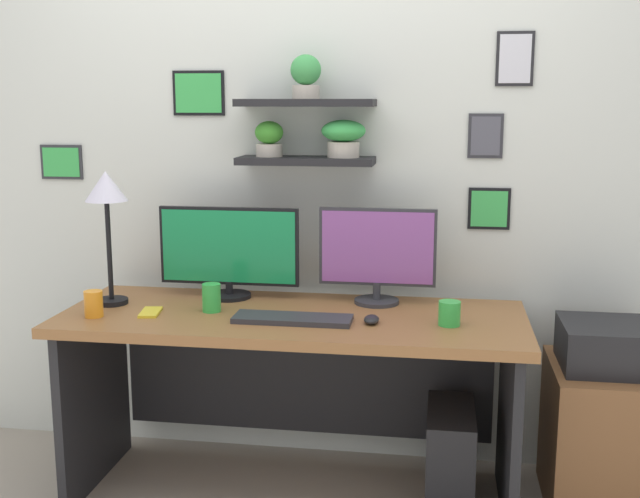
# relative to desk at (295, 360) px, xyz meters

# --- Properties ---
(ground_plane) EXTENTS (8.00, 8.00, 0.00)m
(ground_plane) POSITION_rel_desk_xyz_m (0.00, -0.06, -0.55)
(ground_plane) COLOR gray
(back_wall_assembly) EXTENTS (4.40, 0.24, 2.70)m
(back_wall_assembly) POSITION_rel_desk_xyz_m (0.00, 0.38, 0.81)
(back_wall_assembly) COLOR silver
(back_wall_assembly) RESTS_ON ground
(desk) EXTENTS (1.78, 0.68, 0.75)m
(desk) POSITION_rel_desk_xyz_m (0.00, 0.00, 0.00)
(desk) COLOR brown
(desk) RESTS_ON ground
(monitor_left) EXTENTS (0.58, 0.18, 0.38)m
(monitor_left) POSITION_rel_desk_xyz_m (-0.31, 0.16, 0.40)
(monitor_left) COLOR black
(monitor_left) RESTS_ON desk
(monitor_right) EXTENTS (0.47, 0.18, 0.39)m
(monitor_right) POSITION_rel_desk_xyz_m (0.31, 0.16, 0.41)
(monitor_right) COLOR #2D2D33
(monitor_right) RESTS_ON desk
(keyboard) EXTENTS (0.44, 0.14, 0.02)m
(keyboard) POSITION_rel_desk_xyz_m (0.02, -0.16, 0.21)
(keyboard) COLOR #2D2D33
(keyboard) RESTS_ON desk
(computer_mouse) EXTENTS (0.06, 0.09, 0.03)m
(computer_mouse) POSITION_rel_desk_xyz_m (0.31, -0.14, 0.22)
(computer_mouse) COLOR black
(computer_mouse) RESTS_ON desk
(desk_lamp) EXTENTS (0.17, 0.17, 0.54)m
(desk_lamp) POSITION_rel_desk_xyz_m (-0.75, -0.02, 0.63)
(desk_lamp) COLOR black
(desk_lamp) RESTS_ON desk
(cell_phone) EXTENTS (0.09, 0.15, 0.01)m
(cell_phone) POSITION_rel_desk_xyz_m (-0.54, -0.14, 0.21)
(cell_phone) COLOR yellow
(cell_phone) RESTS_ON desk
(coffee_mug) EXTENTS (0.08, 0.08, 0.09)m
(coffee_mug) POSITION_rel_desk_xyz_m (0.59, -0.12, 0.25)
(coffee_mug) COLOR green
(coffee_mug) RESTS_ON desk
(pen_cup) EXTENTS (0.07, 0.07, 0.10)m
(pen_cup) POSITION_rel_desk_xyz_m (-0.73, -0.21, 0.25)
(pen_cup) COLOR orange
(pen_cup) RESTS_ON desk
(water_cup) EXTENTS (0.07, 0.07, 0.11)m
(water_cup) POSITION_rel_desk_xyz_m (-0.32, -0.07, 0.26)
(water_cup) COLOR green
(water_cup) RESTS_ON desk
(drawer_cabinet) EXTENTS (0.44, 0.50, 0.56)m
(drawer_cabinet) POSITION_rel_desk_xyz_m (1.21, 0.05, -0.26)
(drawer_cabinet) COLOR brown
(drawer_cabinet) RESTS_ON ground
(printer) EXTENTS (0.38, 0.34, 0.17)m
(printer) POSITION_rel_desk_xyz_m (1.21, 0.05, 0.10)
(printer) COLOR black
(printer) RESTS_ON drawer_cabinet
(computer_tower_right) EXTENTS (0.18, 0.40, 0.39)m
(computer_tower_right) POSITION_rel_desk_xyz_m (0.62, -0.05, -0.35)
(computer_tower_right) COLOR black
(computer_tower_right) RESTS_ON ground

